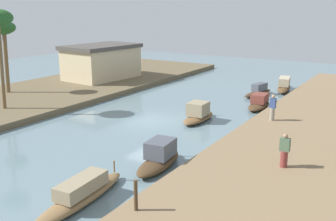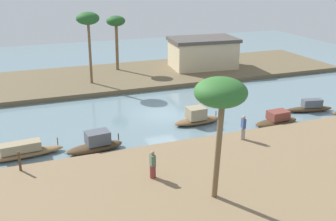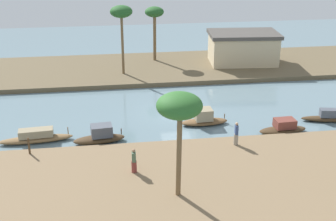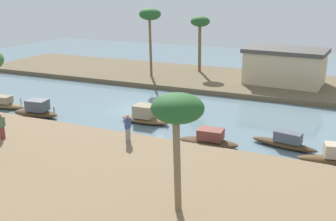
{
  "view_description": "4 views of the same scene",
  "coord_description": "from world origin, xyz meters",
  "px_view_note": "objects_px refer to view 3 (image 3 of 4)",
  "views": [
    {
      "loc": [
        -21.24,
        -14.52,
        7.45
      ],
      "look_at": [
        0.9,
        -0.99,
        0.65
      ],
      "focal_mm": 42.53,
      "sensor_mm": 36.0,
      "label": 1
    },
    {
      "loc": [
        -10.18,
        -28.25,
        11.12
      ],
      "look_at": [
        0.16,
        -0.75,
        0.53
      ],
      "focal_mm": 42.38,
      "sensor_mm": 36.0,
      "label": 2
    },
    {
      "loc": [
        -5.61,
        -34.61,
        14.55
      ],
      "look_at": [
        -0.9,
        -0.98,
        0.54
      ],
      "focal_mm": 48.64,
      "sensor_mm": 36.0,
      "label": 3
    },
    {
      "loc": [
        14.27,
        -27.29,
        9.32
      ],
      "look_at": [
        2.57,
        -0.85,
        0.45
      ],
      "focal_mm": 43.3,
      "sensor_mm": 36.0,
      "label": 4
    }
  ],
  "objects_px": {
    "sampan_downstream_large": "(100,136)",
    "palm_tree_right_short": "(154,15)",
    "sampan_with_tall_canopy": "(283,128)",
    "sampan_midstream": "(328,117)",
    "sampan_open_hull": "(204,119)",
    "person_on_near_bank": "(134,162)",
    "person_by_mooring": "(236,135)",
    "sampan_near_left_bank": "(36,137)",
    "palm_tree_left_near": "(179,108)",
    "riverside_building": "(243,47)",
    "palm_tree_right_tall": "(121,14)",
    "mooring_post": "(29,146)"
  },
  "relations": [
    {
      "from": "sampan_open_hull",
      "to": "person_on_near_bank",
      "type": "distance_m",
      "value": 9.49
    },
    {
      "from": "sampan_open_hull",
      "to": "palm_tree_right_tall",
      "type": "bearing_deg",
      "value": 112.88
    },
    {
      "from": "sampan_near_left_bank",
      "to": "sampan_with_tall_canopy",
      "type": "relative_size",
      "value": 1.42
    },
    {
      "from": "sampan_downstream_large",
      "to": "riverside_building",
      "type": "xyz_separation_m",
      "value": [
        15.43,
        16.72,
        1.65
      ]
    },
    {
      "from": "riverside_building",
      "to": "sampan_with_tall_canopy",
      "type": "bearing_deg",
      "value": -91.66
    },
    {
      "from": "sampan_midstream",
      "to": "mooring_post",
      "type": "distance_m",
      "value": 22.72
    },
    {
      "from": "palm_tree_left_near",
      "to": "sampan_open_hull",
      "type": "bearing_deg",
      "value": 70.42
    },
    {
      "from": "sampan_with_tall_canopy",
      "to": "mooring_post",
      "type": "bearing_deg",
      "value": -177.68
    },
    {
      "from": "palm_tree_left_near",
      "to": "sampan_near_left_bank",
      "type": "bearing_deg",
      "value": 134.54
    },
    {
      "from": "sampan_open_hull",
      "to": "sampan_with_tall_canopy",
      "type": "bearing_deg",
      "value": -23.82
    },
    {
      "from": "mooring_post",
      "to": "palm_tree_left_near",
      "type": "relative_size",
      "value": 0.19
    },
    {
      "from": "person_on_near_bank",
      "to": "palm_tree_right_tall",
      "type": "relative_size",
      "value": 0.23
    },
    {
      "from": "sampan_near_left_bank",
      "to": "person_by_mooring",
      "type": "height_order",
      "value": "person_by_mooring"
    },
    {
      "from": "sampan_near_left_bank",
      "to": "sampan_open_hull",
      "type": "relative_size",
      "value": 1.43
    },
    {
      "from": "sampan_midstream",
      "to": "palm_tree_right_tall",
      "type": "relative_size",
      "value": 0.6
    },
    {
      "from": "sampan_downstream_large",
      "to": "mooring_post",
      "type": "height_order",
      "value": "mooring_post"
    },
    {
      "from": "sampan_midstream",
      "to": "sampan_downstream_large",
      "type": "xyz_separation_m",
      "value": [
        -17.88,
        -1.29,
        0.12
      ]
    },
    {
      "from": "sampan_with_tall_canopy",
      "to": "palm_tree_right_short",
      "type": "height_order",
      "value": "palm_tree_right_short"
    },
    {
      "from": "sampan_midstream",
      "to": "palm_tree_right_short",
      "type": "height_order",
      "value": "palm_tree_right_short"
    },
    {
      "from": "sampan_downstream_large",
      "to": "person_on_near_bank",
      "type": "xyz_separation_m",
      "value": [
        2.07,
        -5.32,
        0.68
      ]
    },
    {
      "from": "sampan_open_hull",
      "to": "palm_tree_right_tall",
      "type": "distance_m",
      "value": 14.89
    },
    {
      "from": "palm_tree_left_near",
      "to": "palm_tree_right_tall",
      "type": "height_order",
      "value": "palm_tree_right_tall"
    },
    {
      "from": "person_by_mooring",
      "to": "palm_tree_right_short",
      "type": "height_order",
      "value": "palm_tree_right_short"
    },
    {
      "from": "sampan_with_tall_canopy",
      "to": "sampan_midstream",
      "type": "height_order",
      "value": "sampan_with_tall_canopy"
    },
    {
      "from": "sampan_midstream",
      "to": "palm_tree_right_tall",
      "type": "xyz_separation_m",
      "value": [
        -15.48,
        13.16,
        6.13
      ]
    },
    {
      "from": "sampan_downstream_large",
      "to": "palm_tree_right_short",
      "type": "xyz_separation_m",
      "value": [
        6.09,
        18.91,
        5.01
      ]
    },
    {
      "from": "sampan_with_tall_canopy",
      "to": "palm_tree_right_tall",
      "type": "relative_size",
      "value": 0.54
    },
    {
      "from": "mooring_post",
      "to": "palm_tree_left_near",
      "type": "height_order",
      "value": "palm_tree_left_near"
    },
    {
      "from": "palm_tree_right_short",
      "to": "sampan_midstream",
      "type": "bearing_deg",
      "value": -56.23
    },
    {
      "from": "sampan_with_tall_canopy",
      "to": "sampan_midstream",
      "type": "relative_size",
      "value": 0.9
    },
    {
      "from": "sampan_downstream_large",
      "to": "riverside_building",
      "type": "height_order",
      "value": "riverside_building"
    },
    {
      "from": "sampan_open_hull",
      "to": "person_by_mooring",
      "type": "xyz_separation_m",
      "value": [
        1.23,
        -4.6,
        0.72
      ]
    },
    {
      "from": "sampan_near_left_bank",
      "to": "palm_tree_right_short",
      "type": "xyz_separation_m",
      "value": [
        10.65,
        18.22,
        5.12
      ]
    },
    {
      "from": "mooring_post",
      "to": "palm_tree_right_tall",
      "type": "bearing_deg",
      "value": 66.92
    },
    {
      "from": "palm_tree_right_short",
      "to": "riverside_building",
      "type": "height_order",
      "value": "palm_tree_right_short"
    },
    {
      "from": "sampan_midstream",
      "to": "palm_tree_left_near",
      "type": "distance_m",
      "value": 17.47
    },
    {
      "from": "palm_tree_left_near",
      "to": "riverside_building",
      "type": "distance_m",
      "value": 27.64
    },
    {
      "from": "sampan_open_hull",
      "to": "sampan_with_tall_canopy",
      "type": "distance_m",
      "value": 6.02
    },
    {
      "from": "palm_tree_left_near",
      "to": "palm_tree_right_short",
      "type": "height_order",
      "value": "palm_tree_left_near"
    },
    {
      "from": "mooring_post",
      "to": "sampan_with_tall_canopy",
      "type": "bearing_deg",
      "value": 5.41
    },
    {
      "from": "person_by_mooring",
      "to": "sampan_midstream",
      "type": "bearing_deg",
      "value": -60.32
    },
    {
      "from": "sampan_with_tall_canopy",
      "to": "sampan_midstream",
      "type": "xyz_separation_m",
      "value": [
        4.29,
        1.53,
        -0.03
      ]
    },
    {
      "from": "sampan_near_left_bank",
      "to": "sampan_midstream",
      "type": "height_order",
      "value": "sampan_midstream"
    },
    {
      "from": "sampan_near_left_bank",
      "to": "person_on_near_bank",
      "type": "relative_size",
      "value": 3.38
    },
    {
      "from": "sampan_downstream_large",
      "to": "person_by_mooring",
      "type": "relative_size",
      "value": 2.27
    },
    {
      "from": "sampan_open_hull",
      "to": "riverside_building",
      "type": "bearing_deg",
      "value": 61.71
    },
    {
      "from": "sampan_with_tall_canopy",
      "to": "person_by_mooring",
      "type": "relative_size",
      "value": 2.24
    },
    {
      "from": "mooring_post",
      "to": "riverside_building",
      "type": "distance_m",
      "value": 27.41
    },
    {
      "from": "sampan_open_hull",
      "to": "palm_tree_right_short",
      "type": "bearing_deg",
      "value": 95.03
    },
    {
      "from": "palm_tree_right_tall",
      "to": "palm_tree_left_near",
      "type": "bearing_deg",
      "value": -85.15
    }
  ]
}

